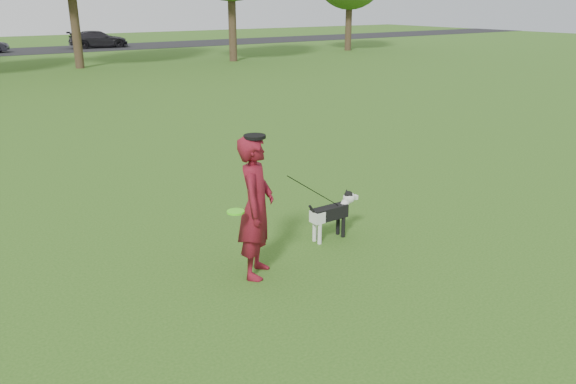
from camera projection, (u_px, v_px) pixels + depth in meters
ground at (283, 248)px, 8.72m from camera, size 120.00×120.00×0.00m
man at (256, 207)px, 7.57m from camera, size 0.84×0.85×1.99m
dog at (333, 211)px, 8.93m from camera, size 1.00×0.20×0.76m
car_right at (98, 39)px, 44.59m from camera, size 4.65×2.23×1.31m
man_held_items at (315, 192)px, 8.31m from camera, size 2.31×0.63×1.49m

